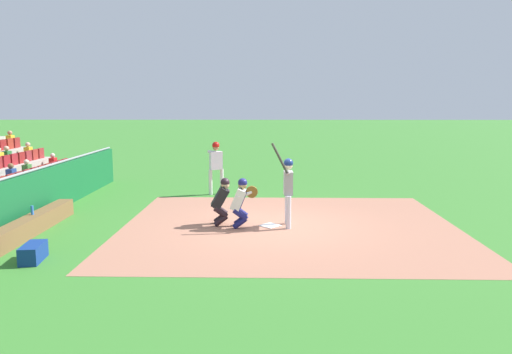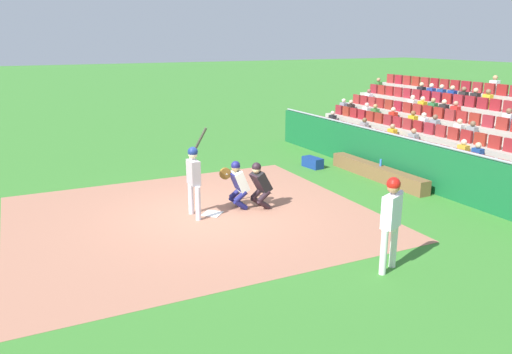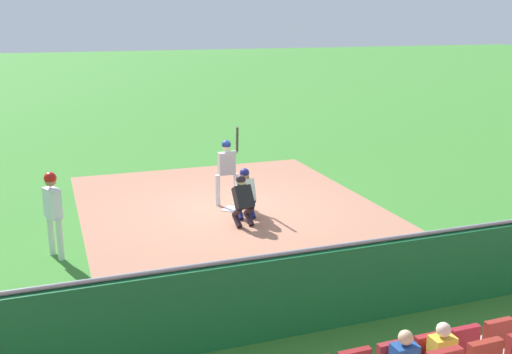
# 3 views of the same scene
# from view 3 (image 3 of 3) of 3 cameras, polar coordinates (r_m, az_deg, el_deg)

# --- Properties ---
(ground_plane) EXTENTS (160.00, 160.00, 0.00)m
(ground_plane) POSITION_cam_3_polar(r_m,az_deg,el_deg) (15.80, -2.31, -3.11)
(ground_plane) COLOR #37782B
(infield_dirt_patch) EXTENTS (7.76, 8.71, 0.01)m
(infield_dirt_patch) POSITION_cam_3_polar(r_m,az_deg,el_deg) (16.25, -2.86, -2.58)
(infield_dirt_patch) COLOR #A76D55
(infield_dirt_patch) RESTS_ON ground_plane
(home_plate_marker) EXTENTS (0.62, 0.62, 0.02)m
(home_plate_marker) POSITION_cam_3_polar(r_m,az_deg,el_deg) (15.79, -2.32, -3.05)
(home_plate_marker) COLOR white
(home_plate_marker) RESTS_ON infield_dirt_patch
(batter_at_plate) EXTENTS (0.64, 0.58, 2.19)m
(batter_at_plate) POSITION_cam_3_polar(r_m,az_deg,el_deg) (15.91, -2.76, 1.15)
(batter_at_plate) COLOR silver
(batter_at_plate) RESTS_ON ground_plane
(catcher_crouching) EXTENTS (0.47, 0.72, 1.29)m
(catcher_crouching) POSITION_cam_3_polar(r_m,az_deg,el_deg) (14.94, -1.00, -1.27)
(catcher_crouching) COLOR navy
(catcher_crouching) RESTS_ON ground_plane
(home_plate_umpire) EXTENTS (0.50, 0.53, 1.26)m
(home_plate_umpire) POSITION_cam_3_polar(r_m,az_deg,el_deg) (14.40, -1.28, -2.03)
(home_plate_umpire) COLOR black
(home_plate_umpire) RESTS_ON ground_plane
(dugout_wall) EXTENTS (14.53, 0.24, 1.41)m
(dugout_wall) POSITION_cam_3_polar(r_m,az_deg,el_deg) (10.06, 9.11, -9.96)
(dugout_wall) COLOR #145C2E
(dugout_wall) RESTS_ON ground_plane
(dugout_bench) EXTENTS (4.15, 0.40, 0.44)m
(dugout_bench) POSITION_cam_3_polar(r_m,az_deg,el_deg) (11.02, 11.00, -10.37)
(dugout_bench) COLOR brown
(dugout_bench) RESTS_ON ground_plane
(water_bottle_on_bench) EXTENTS (0.07, 0.07, 0.22)m
(water_bottle_on_bench) POSITION_cam_3_polar(r_m,az_deg,el_deg) (10.81, 10.78, -8.97)
(water_bottle_on_bench) COLOR blue
(water_bottle_on_bench) RESTS_ON dugout_bench
(equipment_duffel_bag) EXTENTS (0.81, 0.45, 0.35)m
(equipment_duffel_bag) POSITION_cam_3_polar(r_m,az_deg,el_deg) (12.94, 16.96, -7.10)
(equipment_duffel_bag) COLOR navy
(equipment_duffel_bag) RESTS_ON ground_plane
(on_deck_batter) EXTENTS (0.37, 0.56, 1.85)m
(on_deck_batter) POSITION_cam_3_polar(r_m,az_deg,el_deg) (13.05, -18.72, -2.58)
(on_deck_batter) COLOR silver
(on_deck_batter) RESTS_ON ground_plane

